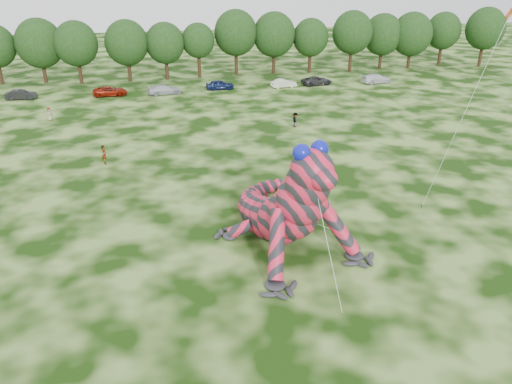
{
  "coord_description": "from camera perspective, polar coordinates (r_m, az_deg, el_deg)",
  "views": [
    {
      "loc": [
        -6.61,
        -25.41,
        17.4
      ],
      "look_at": [
        -0.74,
        2.93,
        4.0
      ],
      "focal_mm": 35.0,
      "sensor_mm": 36.0,
      "label": 1
    }
  ],
  "objects": [
    {
      "name": "tree_8",
      "position": [
        83.44,
        -10.3,
        15.56
      ],
      "size": [
        6.14,
        5.53,
        8.94
      ],
      "primitive_type": null,
      "color": "black",
      "rests_on": "ground"
    },
    {
      "name": "spectator_2",
      "position": [
        58.18,
        4.49,
        8.23
      ],
      "size": [
        0.65,
        1.1,
        1.68
      ],
      "primitive_type": "imported",
      "rotation": [
        0.0,
        0.0,
        1.55
      ],
      "color": "gray",
      "rests_on": "ground"
    },
    {
      "name": "tree_7",
      "position": [
        83.26,
        -14.48,
        15.35
      ],
      "size": [
        6.68,
        6.01,
        9.48
      ],
      "primitive_type": null,
      "color": "black",
      "rests_on": "ground"
    },
    {
      "name": "ground",
      "position": [
        31.5,
        2.42,
        -8.71
      ],
      "size": [
        240.0,
        240.0,
        0.0
      ],
      "primitive_type": "plane",
      "color": "#16330A",
      "rests_on": "ground"
    },
    {
      "name": "car_3",
      "position": [
        74.26,
        -10.43,
        11.44
      ],
      "size": [
        4.94,
        2.54,
        1.37
      ],
      "primitive_type": "imported",
      "rotation": [
        0.0,
        0.0,
        1.71
      ],
      "color": "#A7AEB1",
      "rests_on": "ground"
    },
    {
      "name": "car_7",
      "position": [
        82.36,
        13.6,
        12.49
      ],
      "size": [
        5.23,
        2.74,
        1.45
      ],
      "primitive_type": "imported",
      "rotation": [
        0.0,
        0.0,
        1.72
      ],
      "color": "silver",
      "rests_on": "ground"
    },
    {
      "name": "spectator_0",
      "position": [
        49.07,
        -16.96,
        4.12
      ],
      "size": [
        0.54,
        0.73,
        1.85
      ],
      "primitive_type": "imported",
      "rotation": [
        0.0,
        0.0,
        1.72
      ],
      "color": "gray",
      "rests_on": "ground"
    },
    {
      "name": "car_5",
      "position": [
        77.38,
        3.17,
        12.3
      ],
      "size": [
        4.06,
        1.93,
        1.28
      ],
      "primitive_type": "imported",
      "rotation": [
        0.0,
        0.0,
        1.72
      ],
      "color": "silver",
      "rests_on": "ground"
    },
    {
      "name": "tree_6",
      "position": [
        83.78,
        -19.75,
        14.77
      ],
      "size": [
        6.52,
        5.86,
        9.49
      ],
      "primitive_type": null,
      "color": "black",
      "rests_on": "ground"
    },
    {
      "name": "tree_15",
      "position": [
        95.45,
        17.31,
        16.21
      ],
      "size": [
        7.17,
        6.45,
        9.63
      ],
      "primitive_type": null,
      "color": "black",
      "rests_on": "ground"
    },
    {
      "name": "tree_16",
      "position": [
        100.3,
        20.51,
        16.08
      ],
      "size": [
        6.26,
        5.63,
        9.37
      ],
      "primitive_type": null,
      "color": "black",
      "rests_on": "ground"
    },
    {
      "name": "car_6",
      "position": [
        79.54,
        6.97,
        12.52
      ],
      "size": [
        5.03,
        2.91,
        1.32
      ],
      "primitive_type": "imported",
      "rotation": [
        0.0,
        0.0,
        1.73
      ],
      "color": "#2B2B2D",
      "rests_on": "ground"
    },
    {
      "name": "spectator_5",
      "position": [
        45.98,
        5.6,
        3.72
      ],
      "size": [
        1.04,
        1.79,
        1.84
      ],
      "primitive_type": "imported",
      "rotation": [
        0.0,
        0.0,
        4.4
      ],
      "color": "gray",
      "rests_on": "ground"
    },
    {
      "name": "tree_5",
      "position": [
        86.37,
        -23.39,
        14.58
      ],
      "size": [
        7.16,
        6.44,
        9.8
      ],
      "primitive_type": null,
      "color": "black",
      "rests_on": "ground"
    },
    {
      "name": "car_4",
      "position": [
        76.25,
        -4.15,
        12.14
      ],
      "size": [
        4.25,
        1.91,
        1.42
      ],
      "primitive_type": "imported",
      "rotation": [
        0.0,
        0.0,
        1.63
      ],
      "color": "#111B45",
      "rests_on": "ground"
    },
    {
      "name": "car_2",
      "position": [
        75.14,
        -16.34,
        11.0
      ],
      "size": [
        4.84,
        2.34,
        1.33
      ],
      "primitive_type": "imported",
      "rotation": [
        0.0,
        0.0,
        1.6
      ],
      "color": "maroon",
      "rests_on": "ground"
    },
    {
      "name": "tree_17",
      "position": [
        101.56,
        24.6,
        15.8
      ],
      "size": [
        6.98,
        6.28,
        10.3
      ],
      "primitive_type": null,
      "color": "black",
      "rests_on": "ground"
    },
    {
      "name": "car_1",
      "position": [
        77.41,
        -25.27,
        10.03
      ],
      "size": [
        4.09,
        1.44,
        1.35
      ],
      "primitive_type": "imported",
      "rotation": [
        0.0,
        0.0,
        1.57
      ],
      "color": "black",
      "rests_on": "ground"
    },
    {
      "name": "inflatable_gecko",
      "position": [
        33.03,
        1.91,
        0.99
      ],
      "size": [
        18.36,
        19.89,
        8.11
      ],
      "primitive_type": null,
      "rotation": [
        0.0,
        0.0,
        0.35
      ],
      "color": "red",
      "rests_on": "ground"
    },
    {
      "name": "tree_9",
      "position": [
        84.13,
        -6.58,
        15.76
      ],
      "size": [
        5.27,
        4.74,
        8.68
      ],
      "primitive_type": null,
      "color": "black",
      "rests_on": "ground"
    },
    {
      "name": "tree_13",
      "position": [
        90.02,
        10.88,
        16.55
      ],
      "size": [
        6.83,
        6.15,
        10.13
      ],
      "primitive_type": null,
      "color": "black",
      "rests_on": "ground"
    },
    {
      "name": "tree_14",
      "position": [
        94.05,
        14.22,
        16.37
      ],
      "size": [
        6.82,
        6.14,
        9.4
      ],
      "primitive_type": null,
      "color": "black",
      "rests_on": "ground"
    },
    {
      "name": "flying_kite",
      "position": [
        36.56,
        26.42,
        16.41
      ],
      "size": [
        3.12,
        3.22,
        15.37
      ],
      "color": "#BC3B17",
      "rests_on": "ground"
    },
    {
      "name": "tree_11",
      "position": [
        86.94,
        2.07,
        16.66
      ],
      "size": [
        7.01,
        6.31,
        10.07
      ],
      "primitive_type": null,
      "color": "black",
      "rests_on": "ground"
    },
    {
      "name": "spectator_4",
      "position": [
        65.35,
        -22.55,
        8.22
      ],
      "size": [
        0.82,
        0.59,
        1.56
      ],
      "primitive_type": "imported",
      "rotation": [
        0.0,
        0.0,
        0.12
      ],
      "color": "gray",
      "rests_on": "ground"
    },
    {
      "name": "tree_10",
      "position": [
        86.01,
        -2.31,
        16.71
      ],
      "size": [
        7.09,
        6.38,
        10.5
      ],
      "primitive_type": null,
      "color": "black",
      "rests_on": "ground"
    },
    {
      "name": "tree_12",
      "position": [
        88.26,
        6.23,
        16.3
      ],
      "size": [
        5.99,
        5.39,
        8.97
      ],
      "primitive_type": null,
      "color": "black",
      "rests_on": "ground"
    }
  ]
}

